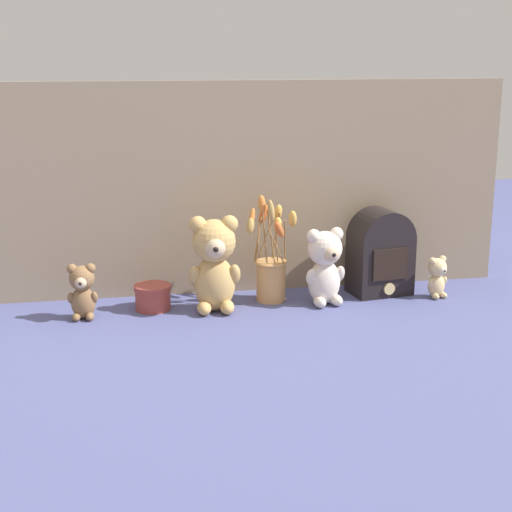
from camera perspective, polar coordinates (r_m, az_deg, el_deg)
ground_plane at (r=2.28m, az=0.09°, el=-3.69°), size 4.00×4.00×0.00m
backdrop_wall at (r=2.36m, az=-0.65°, el=4.94°), size 1.59×0.02×0.64m
teddy_bear_large at (r=2.20m, az=-3.05°, el=-0.44°), size 0.15×0.14×0.28m
teddy_bear_medium at (r=2.27m, az=5.05°, el=-0.66°), size 0.13×0.11×0.23m
teddy_bear_small at (r=2.20m, az=-12.51°, el=-2.45°), size 0.09×0.08×0.16m
teddy_bear_tiny at (r=2.40m, az=13.05°, el=-1.45°), size 0.07×0.06×0.13m
flower_vase at (r=2.30m, az=1.09°, el=-0.85°), size 0.15×0.16×0.32m
vintage_radio at (r=2.39m, az=9.05°, el=0.29°), size 0.19×0.15×0.26m
decorative_tin_tall at (r=2.26m, az=-7.51°, el=-2.97°), size 0.11×0.11×0.07m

